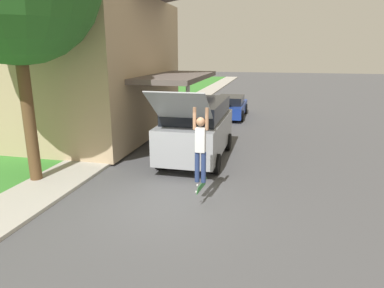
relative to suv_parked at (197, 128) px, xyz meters
The scene contains 8 objects.
ground_plane 4.33m from the suv_parked, 92.06° to the right, with size 120.00×120.00×0.00m, color #49494C.
lawn 8.44m from the suv_parked, 167.26° to the left, with size 10.00×80.00×0.08m.
sidewalk 4.34m from the suv_parked, 153.83° to the left, with size 1.80×80.00×0.10m.
house 8.76m from the suv_parked, 160.78° to the left, with size 12.86×9.45×8.41m.
suv_parked is the anchor object (origin of this frame).
car_down_street 8.85m from the suv_parked, 88.96° to the left, with size 1.85×4.28×1.31m.
skateboarder 4.07m from the suv_parked, 76.23° to the right, with size 0.41×0.23×1.99m.
skateboard 4.09m from the suv_parked, 75.80° to the right, with size 0.17×0.80×0.25m.
Camera 1 is at (2.87, -8.08, 4.00)m, focal length 32.00 mm.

